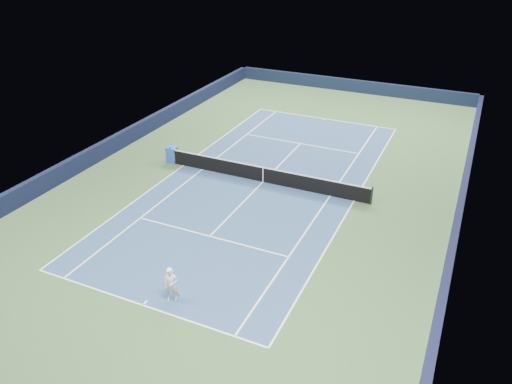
% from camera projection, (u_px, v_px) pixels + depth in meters
% --- Properties ---
extents(ground, '(40.00, 40.00, 0.00)m').
position_uv_depth(ground, '(263.00, 182.00, 29.42)').
color(ground, '#304D2A').
rests_on(ground, ground).
extents(wall_far, '(22.00, 0.35, 1.10)m').
position_uv_depth(wall_far, '(352.00, 86.00, 45.03)').
color(wall_far, black).
rests_on(wall_far, ground).
extents(wall_right, '(0.35, 40.00, 1.10)m').
position_uv_depth(wall_right, '(459.00, 213.00, 25.19)').
color(wall_right, black).
rests_on(wall_right, ground).
extents(wall_left, '(0.35, 40.00, 1.10)m').
position_uv_depth(wall_left, '(114.00, 144.00, 33.13)').
color(wall_left, black).
rests_on(wall_left, ground).
extents(court_surface, '(10.97, 23.77, 0.01)m').
position_uv_depth(court_surface, '(263.00, 182.00, 29.42)').
color(court_surface, navy).
rests_on(court_surface, ground).
extents(baseline_far, '(10.97, 0.08, 0.00)m').
position_uv_depth(baseline_far, '(325.00, 119.00, 38.93)').
color(baseline_far, white).
rests_on(baseline_far, ground).
extents(baseline_near, '(10.97, 0.08, 0.00)m').
position_uv_depth(baseline_near, '(143.00, 305.00, 19.90)').
color(baseline_near, white).
rests_on(baseline_near, ground).
extents(sideline_doubles_right, '(0.08, 23.77, 0.00)m').
position_uv_depth(sideline_doubles_right, '(354.00, 201.00, 27.41)').
color(sideline_doubles_right, white).
rests_on(sideline_doubles_right, ground).
extents(sideline_doubles_left, '(0.08, 23.77, 0.00)m').
position_uv_depth(sideline_doubles_left, '(184.00, 165.00, 31.43)').
color(sideline_doubles_left, white).
rests_on(sideline_doubles_left, ground).
extents(sideline_singles_right, '(0.08, 23.77, 0.00)m').
position_uv_depth(sideline_singles_right, '(330.00, 196.00, 27.91)').
color(sideline_singles_right, white).
rests_on(sideline_singles_right, ground).
extents(sideline_singles_left, '(0.08, 23.77, 0.00)m').
position_uv_depth(sideline_singles_left, '(202.00, 169.00, 30.92)').
color(sideline_singles_left, white).
rests_on(sideline_singles_left, ground).
extents(service_line_far, '(8.23, 0.08, 0.00)m').
position_uv_depth(service_line_far, '(300.00, 144.00, 34.54)').
color(service_line_far, white).
rests_on(service_line_far, ground).
extents(service_line_near, '(8.23, 0.08, 0.00)m').
position_uv_depth(service_line_near, '(210.00, 236.00, 24.29)').
color(service_line_near, white).
rests_on(service_line_near, ground).
extents(center_service_line, '(0.08, 12.80, 0.00)m').
position_uv_depth(center_service_line, '(263.00, 182.00, 29.42)').
color(center_service_line, white).
rests_on(center_service_line, ground).
extents(center_mark_far, '(0.08, 0.30, 0.00)m').
position_uv_depth(center_mark_far, '(324.00, 119.00, 38.81)').
color(center_mark_far, white).
rests_on(center_mark_far, ground).
extents(center_mark_near, '(0.08, 0.30, 0.00)m').
position_uv_depth(center_mark_near, '(145.00, 303.00, 20.02)').
color(center_mark_near, white).
rests_on(center_mark_near, ground).
extents(tennis_net, '(12.90, 0.10, 1.07)m').
position_uv_depth(tennis_net, '(263.00, 174.00, 29.18)').
color(tennis_net, black).
rests_on(tennis_net, ground).
extents(sponsor_cube, '(0.63, 0.57, 1.02)m').
position_uv_depth(sponsor_cube, '(172.00, 155.00, 31.67)').
color(sponsor_cube, blue).
rests_on(sponsor_cube, ground).
extents(tennis_player, '(0.79, 1.32, 1.95)m').
position_uv_depth(tennis_player, '(171.00, 285.00, 19.83)').
color(tennis_player, white).
rests_on(tennis_player, ground).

